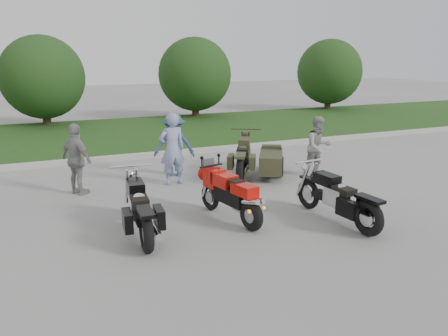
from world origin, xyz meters
name	(u,v)px	position (x,y,z in m)	size (l,w,h in m)	color
ground	(228,222)	(0.00, 0.00, 0.00)	(80.00, 80.00, 0.00)	#9E9D98
curb	(154,155)	(0.00, 6.00, 0.07)	(60.00, 0.30, 0.15)	#B0ADA5
grass_strip	(129,134)	(0.00, 10.15, 0.07)	(60.00, 8.00, 0.14)	#2E5B1F
tree_mid_left	(42,77)	(-3.00, 13.50, 2.19)	(3.60, 3.60, 4.00)	#3F2B1C
tree_mid_right	(195,74)	(4.00, 13.50, 2.19)	(3.60, 3.60, 4.00)	#3F2B1C
tree_far_right	(329,72)	(12.00, 13.50, 2.19)	(3.60, 3.60, 4.00)	#3F2B1C
sportbike_red	(231,194)	(0.08, 0.07, 0.55)	(0.65, 1.95, 0.93)	black
cruiser_left	(140,211)	(-1.72, 0.02, 0.47)	(0.44, 2.38, 0.91)	black
cruiser_right	(340,200)	(1.99, -0.86, 0.46)	(0.54, 2.32, 0.89)	black
cruiser_sidecar	(259,160)	(2.05, 2.68, 0.45)	(1.89, 2.31, 0.95)	black
person_stripe	(172,149)	(-0.27, 2.90, 0.91)	(0.66, 0.43, 1.81)	#8B93BD
person_grey	(319,147)	(3.52, 2.12, 0.81)	(0.79, 0.61, 1.62)	gray
person_denim	(174,145)	(-0.01, 3.65, 0.84)	(1.09, 0.63, 1.68)	#304865
person_back	(77,159)	(-2.54, 2.99, 0.84)	(0.98, 0.41, 1.67)	gray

